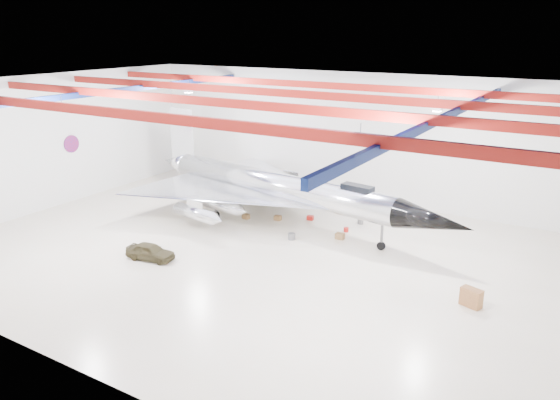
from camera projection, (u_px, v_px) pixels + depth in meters
The scene contains 17 objects.
floor at pixel (252, 253), 36.75m from camera, with size 40.00×40.00×0.00m, color beige.
wall_back at pixel (348, 136), 47.33m from camera, with size 40.00×40.00×0.00m, color silver.
wall_left at pixel (50, 142), 45.00m from camera, with size 30.00×30.00×0.00m, color silver.
ceiling at pixel (249, 87), 33.45m from camera, with size 40.00×40.00×0.00m, color #0A0F38.
ceiling_structure at pixel (249, 98), 33.65m from camera, with size 39.50×29.50×1.08m.
wall_roundel at pixel (71, 144), 46.75m from camera, with size 1.50×1.50×0.10m, color #B21414.
jet_aircraft at pixel (276, 189), 42.15m from camera, with size 28.88×18.71×7.89m.
jeep at pixel (150, 252), 35.52m from camera, with size 1.32×3.28×1.12m, color #3C351E.
desk at pixel (471, 298), 29.52m from camera, with size 1.14×0.57×1.04m, color brown.
crate_ply at pixel (246, 216), 43.33m from camera, with size 0.54×0.43×0.38m, color olive.
toolbox_red at pixel (310, 218), 43.04m from camera, with size 0.49×0.40×0.35m, color #AA1511.
engine_drum at pixel (292, 236), 39.03m from camera, with size 0.51×0.51×0.46m, color #59595B.
parts_bin at pixel (340, 236), 39.13m from camera, with size 0.60×0.48×0.42m, color olive.
crate_small at pixel (222, 209), 45.22m from camera, with size 0.33×0.26×0.23m, color #59595B.
tool_chest at pixel (346, 230), 40.53m from camera, with size 0.37×0.37×0.33m, color #AA1511.
oil_barrel at pixel (278, 218), 42.98m from camera, with size 0.53×0.43×0.37m, color olive.
spares_box at pixel (361, 221), 42.14m from camera, with size 0.45×0.45×0.41m, color #59595B.
Camera 1 is at (19.27, -28.07, 14.41)m, focal length 35.00 mm.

